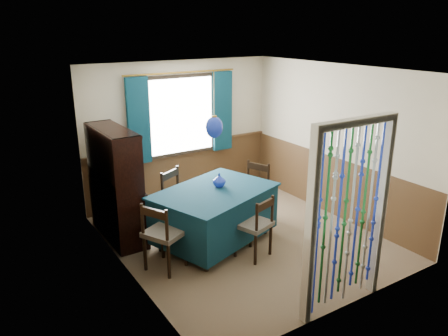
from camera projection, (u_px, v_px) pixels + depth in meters
floor at (244, 238)px, 6.60m from camera, size 4.00×4.00×0.00m
ceiling at (246, 69)px, 5.82m from camera, size 4.00×4.00×0.00m
wall_back at (181, 132)px, 7.81m from camera, size 3.60×0.00×3.60m
wall_front at (353, 206)px, 4.60m from camera, size 3.60×0.00×3.60m
wall_left at (123, 182)px, 5.29m from camera, size 0.00×4.00×4.00m
wall_right at (335, 142)px, 7.12m from camera, size 0.00×4.00×4.00m
wainscot_back at (182, 171)px, 8.03m from camera, size 3.60×0.00×3.60m
wainscot_front at (346, 267)px, 4.85m from camera, size 3.60×0.00×3.60m
wainscot_left at (129, 238)px, 5.53m from camera, size 0.00×4.00×4.00m
wainscot_right at (331, 185)px, 7.35m from camera, size 0.00×4.00×4.00m
window at (181, 116)px, 7.68m from camera, size 1.32×0.12×1.42m
doorway at (347, 221)px, 4.71m from camera, size 1.16×0.12×2.18m
dining_table at (215, 213)px, 6.34m from camera, size 1.99×1.66×0.82m
chair_near at (255, 225)px, 5.94m from camera, size 0.55×0.53×0.89m
chair_far at (179, 199)px, 6.75m from camera, size 0.63×0.62×0.96m
chair_left at (163, 234)px, 5.61m from camera, size 0.61×0.62×0.95m
chair_right at (253, 190)px, 7.12m from camera, size 0.59×0.60×0.94m
sideboard at (117, 200)px, 6.48m from camera, size 0.46×1.29×1.68m
pendant_lamp at (214, 127)px, 5.94m from camera, size 0.24×0.24×0.91m
vase_table at (219, 181)px, 6.34m from camera, size 0.19×0.19×0.18m
bowl_shelf at (124, 167)px, 6.10m from camera, size 0.30×0.30×0.06m
vase_sideboard at (114, 174)px, 6.58m from camera, size 0.19×0.19×0.17m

